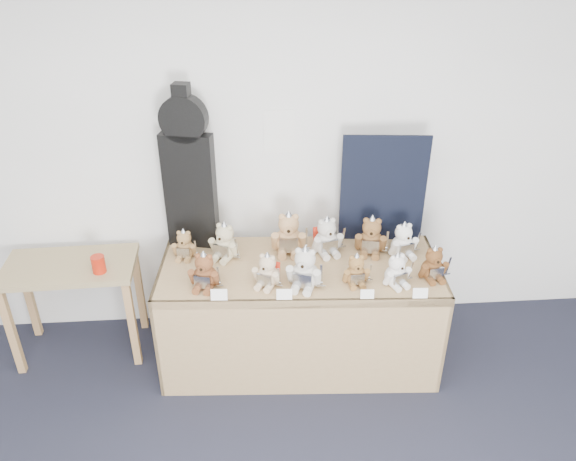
{
  "coord_description": "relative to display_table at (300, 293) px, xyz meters",
  "views": [
    {
      "loc": [
        0.15,
        -1.12,
        2.8
      ],
      "look_at": [
        0.38,
        1.88,
        1.1
      ],
      "focal_mm": 35.0,
      "sensor_mm": 36.0,
      "label": 1
    }
  ],
  "objects": [
    {
      "name": "side_table",
      "position": [
        -1.55,
        0.28,
        -0.0
      ],
      "size": [
        0.89,
        0.52,
        0.73
      ],
      "rotation": [
        0.0,
        0.0,
        0.03
      ],
      "color": "#91744E",
      "rests_on": "floor"
    },
    {
      "name": "teddy_back_far_left",
      "position": [
        -0.76,
        0.25,
        0.26
      ],
      "size": [
        0.19,
        0.16,
        0.23
      ],
      "rotation": [
        0.0,
        0.0,
        -0.16
      ],
      "color": "#9F794A",
      "rests_on": "display_table"
    },
    {
      "name": "entry_card_d",
      "position": [
        0.7,
        -0.34,
        0.2
      ],
      "size": [
        0.09,
        0.03,
        0.06
      ],
      "primitive_type": "cube",
      "rotation": [
        -0.24,
        0.0,
        -0.06
      ],
      "color": "white",
      "rests_on": "display_table"
    },
    {
      "name": "navy_board",
      "position": [
        0.6,
        0.39,
        0.55
      ],
      "size": [
        0.58,
        0.08,
        0.78
      ],
      "primitive_type": "cube",
      "rotation": [
        0.0,
        0.0,
        -0.1
      ],
      "color": "black",
      "rests_on": "display_table"
    },
    {
      "name": "teddy_back_centre_left",
      "position": [
        -0.06,
        0.26,
        0.3
      ],
      "size": [
        0.27,
        0.22,
        0.33
      ],
      "rotation": [
        0.0,
        0.0,
        -0.09
      ],
      "color": "tan",
      "rests_on": "display_table"
    },
    {
      "name": "teddy_front_end",
      "position": [
        0.83,
        -0.13,
        0.27
      ],
      "size": [
        0.21,
        0.18,
        0.25
      ],
      "rotation": [
        0.0,
        0.0,
        0.13
      ],
      "color": "brown",
      "rests_on": "display_table"
    },
    {
      "name": "teddy_front_centre",
      "position": [
        0.01,
        -0.16,
        0.29
      ],
      "size": [
        0.25,
        0.24,
        0.31
      ],
      "rotation": [
        0.0,
        0.0,
        -0.33
      ],
      "color": "beige",
      "rests_on": "display_table"
    },
    {
      "name": "display_table",
      "position": [
        0.0,
        0.0,
        0.0
      ],
      "size": [
        1.9,
        0.88,
        0.77
      ],
      "rotation": [
        0.0,
        0.0,
        -0.06
      ],
      "color": "#97764D",
      "rests_on": "floor"
    },
    {
      "name": "teddy_front_left",
      "position": [
        -0.22,
        -0.12,
        0.26
      ],
      "size": [
        0.2,
        0.2,
        0.25
      ],
      "rotation": [
        0.0,
        0.0,
        -0.46
      ],
      "color": "#CFB492",
      "rests_on": "display_table"
    },
    {
      "name": "red_cup",
      "position": [
        -1.32,
        0.17,
        0.18
      ],
      "size": [
        0.09,
        0.09,
        0.12
      ],
      "primitive_type": "cylinder",
      "color": "red",
      "rests_on": "side_table"
    },
    {
      "name": "entry_card_a",
      "position": [
        -0.52,
        -0.26,
        0.2
      ],
      "size": [
        0.1,
        0.03,
        0.07
      ],
      "primitive_type": "cube",
      "rotation": [
        -0.24,
        0.0,
        -0.06
      ],
      "color": "white",
      "rests_on": "display_table"
    },
    {
      "name": "teddy_back_right",
      "position": [
        0.5,
        0.21,
        0.28
      ],
      "size": [
        0.24,
        0.22,
        0.3
      ],
      "rotation": [
        0.0,
        0.0,
        -0.24
      ],
      "color": "brown",
      "rests_on": "display_table"
    },
    {
      "name": "teddy_back_left",
      "position": [
        -0.49,
        0.23,
        0.28
      ],
      "size": [
        0.23,
        0.23,
        0.29
      ],
      "rotation": [
        0.0,
        0.0,
        -0.49
      ],
      "color": "#BFB28B",
      "rests_on": "display_table"
    },
    {
      "name": "entry_card_b",
      "position": [
        -0.12,
        -0.29,
        0.2
      ],
      "size": [
        0.1,
        0.03,
        0.07
      ],
      "primitive_type": "cube",
      "rotation": [
        -0.24,
        0.0,
        -0.06
      ],
      "color": "white",
      "rests_on": "display_table"
    },
    {
      "name": "teddy_back_centre_right",
      "position": [
        0.2,
        0.23,
        0.28
      ],
      "size": [
        0.25,
        0.22,
        0.3
      ],
      "rotation": [
        0.0,
        0.0,
        0.24
      ],
      "color": "beige",
      "rests_on": "display_table"
    },
    {
      "name": "teddy_front_far_left",
      "position": [
        -0.6,
        -0.12,
        0.27
      ],
      "size": [
        0.22,
        0.2,
        0.27
      ],
      "rotation": [
        0.0,
        0.0,
        -0.23
      ],
      "color": "brown",
      "rests_on": "display_table"
    },
    {
      "name": "teddy_front_right",
      "position": [
        0.33,
        -0.15,
        0.26
      ],
      "size": [
        0.19,
        0.15,
        0.23
      ],
      "rotation": [
        0.0,
        0.0,
        0.04
      ],
      "color": "olive",
      "rests_on": "display_table"
    },
    {
      "name": "teddy_back_end",
      "position": [
        0.71,
        0.16,
        0.27
      ],
      "size": [
        0.23,
        0.2,
        0.27
      ],
      "rotation": [
        0.0,
        0.0,
        0.26
      ],
      "color": "white",
      "rests_on": "display_table"
    },
    {
      "name": "entry_card_c",
      "position": [
        0.37,
        -0.32,
        0.2
      ],
      "size": [
        0.08,
        0.02,
        0.06
      ],
      "primitive_type": "cube",
      "rotation": [
        -0.24,
        0.0,
        -0.06
      ],
      "color": "white",
      "rests_on": "display_table"
    },
    {
      "name": "room_shell",
      "position": [
        -0.1,
        0.59,
        0.92
      ],
      "size": [
        6.0,
        6.0,
        6.0
      ],
      "color": "silver",
      "rests_on": "floor"
    },
    {
      "name": "teddy_front_far_right",
      "position": [
        0.58,
        -0.18,
        0.26
      ],
      "size": [
        0.2,
        0.19,
        0.24
      ],
      "rotation": [
        0.0,
        0.0,
        0.34
      ],
      "color": "silver",
      "rests_on": "display_table"
    },
    {
      "name": "guitar_case",
      "position": [
        -0.71,
        0.42,
        0.72
      ],
      "size": [
        0.36,
        0.18,
        1.13
      ],
      "rotation": [
        0.0,
        0.0,
        -0.23
      ],
      "color": "black",
      "rests_on": "display_table"
    }
  ]
}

